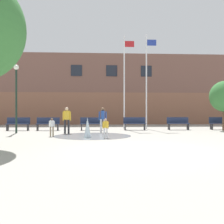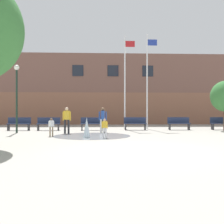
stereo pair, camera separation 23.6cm
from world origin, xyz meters
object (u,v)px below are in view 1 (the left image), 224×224
Objects in this scene: flagpole_left at (125,79)px; adult_in_red at (67,118)px; park_bench_near_trashcan at (178,123)px; child_running at (106,127)px; child_in_fountain at (52,126)px; adult_near_bench at (103,118)px; park_bench_far_right at (220,123)px; street_tree_near_building at (224,97)px; park_bench_under_left_flagpole at (48,124)px; park_bench_under_right_flagpole at (135,123)px; flagpole_right at (147,79)px; park_bench_left_of_flagpoles at (18,124)px; lamp_post_left_lane at (16,89)px; park_bench_center at (92,124)px.

adult_in_red is at bearing -137.56° from flagpole_left.
park_bench_near_trashcan is 8.18m from adult_in_red.
child_running is 3.04m from child_in_fountain.
adult_near_bench is (-5.52, -2.02, 0.45)m from park_bench_near_trashcan.
park_bench_far_right is 0.46× the size of street_tree_near_building.
park_bench_under_left_flagpole is 4.48m from child_in_fountain.
flagpole_right is (1.05, 0.90, 3.34)m from park_bench_under_right_flagpole.
park_bench_far_right is 1.01× the size of adult_in_red.
park_bench_left_of_flagpoles is 1.62× the size of child_running.
child_running is at bearing -151.33° from street_tree_near_building.
child_running is 7.93m from flagpole_right.
adult_in_red is (0.59, 1.80, 0.35)m from child_in_fountain.
flagpole_right is (-5.29, 0.86, 3.34)m from park_bench_far_right.
flagpole_right is (1.68, 0.00, 0.06)m from flagpole_left.
flagpole_right reaches higher than park_bench_left_of_flagpoles.
park_bench_left_of_flagpoles is at bearing -172.73° from flagpole_left.
lamp_post_left_lane reaches higher than park_bench_under_right_flagpole.
child_running is (-5.45, -5.54, 0.10)m from park_bench_near_trashcan.
child_running reaches higher than park_bench_under_right_flagpole.
adult_near_bench reaches higher than park_bench_under_right_flagpole.
park_bench_center is 6.27m from park_bench_near_trashcan.
park_bench_under_left_flagpole is at bearing -169.61° from flagpole_left.
child_in_fountain is 8.80m from flagpole_right.
park_bench_under_left_flagpole is at bearing -1.21° from park_bench_left_of_flagpoles.
park_bench_left_of_flagpoles is 1.00× the size of park_bench_far_right.
park_bench_left_of_flagpoles is 8.21m from park_bench_under_right_flagpole.
park_bench_under_right_flagpole is at bearing 16.08° from lamp_post_left_lane.
child_in_fountain reaches higher than park_bench_under_right_flagpole.
lamp_post_left_lane is (-1.54, -2.10, 2.25)m from park_bench_under_left_flagpole.
park_bench_center is 0.46× the size of street_tree_near_building.
park_bench_under_right_flagpole is at bearing 171.43° from street_tree_near_building.
park_bench_left_of_flagpoles and park_bench_center have the same top height.
park_bench_far_right is at bearing -9.27° from flagpole_right.
flagpole_left is at bearing 172.94° from park_bench_far_right.
flagpole_right is (9.26, 0.97, 3.34)m from park_bench_left_of_flagpoles.
park_bench_left_of_flagpoles is 9.89m from flagpole_right.
park_bench_far_right is (9.43, 0.19, 0.00)m from park_bench_center.
child_in_fountain is at bearing -129.91° from flagpole_left.
park_bench_center is 5.51m from lamp_post_left_lane.
child_in_fountain is 0.62× the size of adult_in_red.
park_bench_center is 1.00× the size of park_bench_far_right.
street_tree_near_building is at bearing -101.21° from park_bench_far_right.
flagpole_left reaches higher than street_tree_near_building.
adult_in_red is 0.23× the size of flagpole_left.
park_bench_under_left_flagpole is 6.14m from park_bench_under_right_flagpole.
flagpole_right reaches higher than child_running.
adult_near_bench is at bearing -139.44° from flagpole_right.
adult_near_bench is (-0.07, 3.52, 0.35)m from child_running.
park_bench_under_left_flagpole is at bearing -135.11° from child_in_fountain.
park_bench_under_left_flagpole is 3.05m from park_bench_center.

